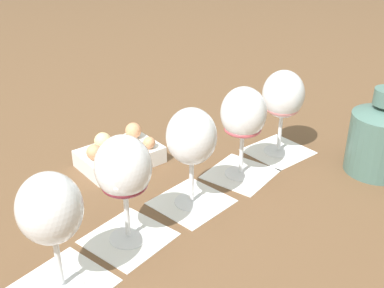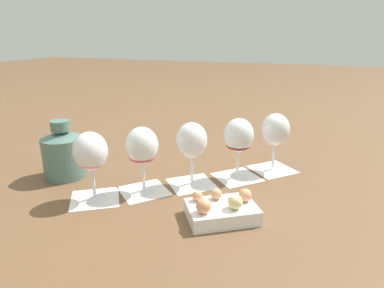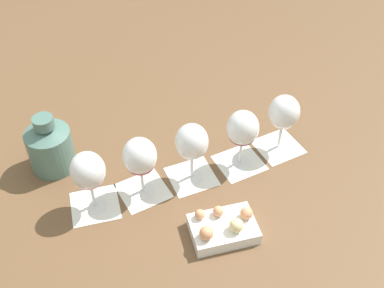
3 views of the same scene
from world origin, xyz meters
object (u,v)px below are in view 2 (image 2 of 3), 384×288
wine_glass_2 (190,143)px  wine_glass_0 (91,154)px  wine_glass_3 (239,138)px  snack_dish (222,210)px  wine_glass_1 (142,148)px  ceramic_vase (63,153)px  wine_glass_4 (275,132)px

wine_glass_2 → wine_glass_0: bearing=130.6°
wine_glass_3 → snack_dish: wine_glass_3 is taller
wine_glass_2 → wine_glass_3: same height
wine_glass_3 → wine_glass_0: bearing=129.7°
wine_glass_1 → ceramic_vase: bearing=87.3°
wine_glass_3 → ceramic_vase: bearing=108.8°
wine_glass_4 → snack_dish: (-0.34, 0.07, -0.10)m
wine_glass_1 → snack_dish: size_ratio=0.94×
wine_glass_2 → snack_dish: size_ratio=0.94×
wine_glass_4 → snack_dish: size_ratio=0.94×
wine_glass_1 → wine_glass_4: same height
wine_glass_0 → ceramic_vase: size_ratio=1.04×
snack_dish → ceramic_vase: bearing=81.0°
wine_glass_0 → wine_glass_4: (0.36, -0.40, -0.00)m
wine_glass_0 → snack_dish: (0.02, -0.33, -0.10)m
wine_glass_3 → wine_glass_4: 0.13m
wine_glass_0 → ceramic_vase: 0.20m
wine_glass_3 → snack_dish: size_ratio=0.94×
ceramic_vase → snack_dish: ceramic_vase is taller
wine_glass_1 → wine_glass_2: same height
wine_glass_2 → ceramic_vase: size_ratio=1.04×
wine_glass_0 → wine_glass_2: 0.26m
ceramic_vase → wine_glass_3: bearing=-71.2°
wine_glass_1 → wine_glass_2: bearing=-49.2°
wine_glass_1 → ceramic_vase: (0.01, 0.27, -0.05)m
wine_glass_0 → wine_glass_2: same height
wine_glass_2 → snack_dish: 0.23m
wine_glass_0 → wine_glass_1: size_ratio=1.00×
wine_glass_1 → ceramic_vase: wine_glass_1 is taller
wine_glass_4 → wine_glass_1: bearing=131.8°
ceramic_vase → snack_dish: bearing=-99.0°
wine_glass_3 → wine_glass_4: bearing=-43.2°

